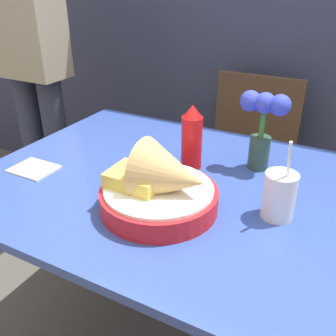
% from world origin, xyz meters
% --- Properties ---
extents(dining_table, '(1.05, 0.84, 0.76)m').
position_xyz_m(dining_table, '(0.00, 0.00, 0.65)').
color(dining_table, '#334C9E').
rests_on(dining_table, ground_plane).
extents(chair_far_window, '(0.40, 0.40, 0.87)m').
position_xyz_m(chair_far_window, '(0.02, 0.77, 0.52)').
color(chair_far_window, '#473323').
rests_on(chair_far_window, ground_plane).
extents(food_basket, '(0.29, 0.29, 0.18)m').
position_xyz_m(food_basket, '(0.07, -0.14, 0.82)').
color(food_basket, red).
rests_on(food_basket, dining_table).
extents(ketchup_bottle, '(0.06, 0.06, 0.19)m').
position_xyz_m(ketchup_bottle, '(0.03, 0.10, 0.85)').
color(ketchup_bottle, red).
rests_on(ketchup_bottle, dining_table).
extents(drink_cup, '(0.08, 0.08, 0.21)m').
position_xyz_m(drink_cup, '(0.32, -0.04, 0.81)').
color(drink_cup, silver).
rests_on(drink_cup, dining_table).
extents(flower_vase, '(0.14, 0.06, 0.23)m').
position_xyz_m(flower_vase, '(0.21, 0.19, 0.90)').
color(flower_vase, '#2D4738').
rests_on(flower_vase, dining_table).
extents(napkin, '(0.13, 0.10, 0.01)m').
position_xyz_m(napkin, '(-0.37, -0.14, 0.76)').
color(napkin, white).
rests_on(napkin, dining_table).
extents(person_standing, '(0.32, 0.20, 1.77)m').
position_xyz_m(person_standing, '(-0.90, 0.40, 1.03)').
color(person_standing, '#2D3347').
rests_on(person_standing, ground_plane).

